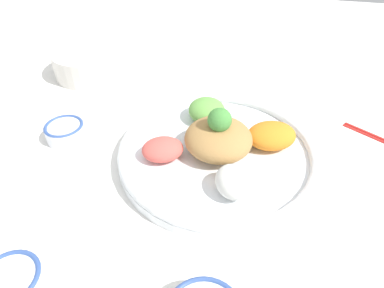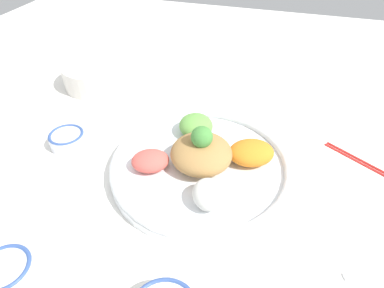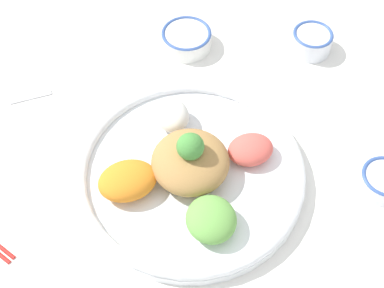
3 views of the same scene
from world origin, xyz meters
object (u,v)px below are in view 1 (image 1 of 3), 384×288
Objects in this scene: side_serving_bowl at (91,60)px; sauce_bowl_dark at (65,131)px; salad_platter at (219,148)px; sauce_bowl_red at (13,285)px.

sauce_bowl_dark is at bearing -164.50° from side_serving_bowl.
salad_platter is 0.51m from side_serving_bowl.
sauce_bowl_red is 1.00× the size of sauce_bowl_dark.
side_serving_bowl is at bearing 17.13° from sauce_bowl_red.
side_serving_bowl is (0.63, 0.20, 0.01)m from sauce_bowl_red.
salad_platter is at bearing -33.53° from sauce_bowl_red.
sauce_bowl_dark is at bearing 18.57° from sauce_bowl_red.
sauce_bowl_dark is (0.33, 0.11, -0.01)m from sauce_bowl_red.
side_serving_bowl is at bearing 55.95° from salad_platter.
salad_platter is 0.42m from sauce_bowl_red.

